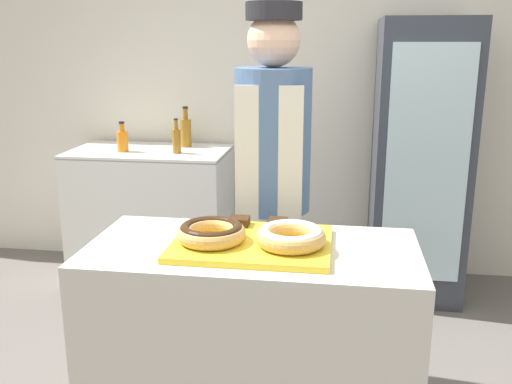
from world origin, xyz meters
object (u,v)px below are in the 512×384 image
at_px(serving_tray, 252,243).
at_px(donut_chocolate_glaze, 211,232).
at_px(brownie_back_left, 240,221).
at_px(beverage_fridge, 419,162).
at_px(bottle_orange, 123,140).
at_px(bottle_amber_b, 186,131).
at_px(brownie_back_right, 278,223).
at_px(bottle_amber, 177,140).
at_px(chest_freezer, 152,213).
at_px(baker_person, 272,189).
at_px(donut_light_glaze, 291,236).

height_order(serving_tray, donut_chocolate_glaze, donut_chocolate_glaze).
height_order(brownie_back_left, beverage_fridge, beverage_fridge).
relative_size(bottle_orange, bottle_amber_b, 0.72).
distance_m(donut_chocolate_glaze, beverage_fridge, 2.03).
relative_size(beverage_fridge, bottle_amber_b, 6.30).
xyz_separation_m(brownie_back_left, bottle_amber_b, (-0.69, 1.75, 0.07)).
bearing_deg(brownie_back_right, bottle_amber, 119.10).
bearing_deg(donut_chocolate_glaze, bottle_amber, 109.95).
bearing_deg(donut_chocolate_glaze, chest_freezer, 115.15).
xyz_separation_m(baker_person, bottle_orange, (-1.14, 1.06, 0.02)).
distance_m(donut_light_glaze, baker_person, 0.68).
xyz_separation_m(serving_tray, donut_light_glaze, (0.14, -0.03, 0.05)).
relative_size(brownie_back_left, bottle_amber_b, 0.27).
height_order(donut_chocolate_glaze, bottle_amber_b, bottle_amber_b).
bearing_deg(donut_chocolate_glaze, brownie_back_left, 71.14).
distance_m(donut_light_glaze, brownie_back_right, 0.21).
bearing_deg(serving_tray, donut_chocolate_glaze, -167.57).
bearing_deg(chest_freezer, bottle_amber_b, 35.46).
bearing_deg(baker_person, brownie_back_left, -99.02).
relative_size(donut_chocolate_glaze, brownie_back_right, 3.35).
bearing_deg(brownie_back_right, chest_freezer, 123.67).
bearing_deg(beverage_fridge, brownie_back_right, -114.98).
distance_m(beverage_fridge, bottle_amber_b, 1.60).
bearing_deg(baker_person, bottle_amber, 125.95).
xyz_separation_m(donut_chocolate_glaze, bottle_amber, (-0.62, 1.71, 0.03)).
relative_size(beverage_fridge, bottle_orange, 8.79).
bearing_deg(brownie_back_left, donut_chocolate_glaze, -108.86).
distance_m(donut_light_glaze, brownie_back_left, 0.30).
xyz_separation_m(baker_person, bottle_amber_b, (-0.76, 1.29, 0.05)).
bearing_deg(brownie_back_left, chest_freezer, 119.73).
height_order(baker_person, bottle_amber_b, baker_person).
bearing_deg(bottle_amber, donut_light_glaze, -62.01).
distance_m(serving_tray, brownie_back_left, 0.19).
xyz_separation_m(donut_chocolate_glaze, baker_person, (0.14, 0.66, -0.00)).
xyz_separation_m(serving_tray, brownie_back_left, (-0.08, 0.17, 0.03)).
relative_size(serving_tray, bottle_orange, 2.82).
bearing_deg(brownie_back_left, serving_tray, -65.75).
bearing_deg(bottle_amber, serving_tray, -65.50).
bearing_deg(donut_light_glaze, bottle_amber, 117.99).
relative_size(brownie_back_right, chest_freezer, 0.07).
bearing_deg(beverage_fridge, donut_light_glaze, -110.59).
bearing_deg(chest_freezer, bottle_amber, -20.97).
height_order(chest_freezer, bottle_orange, bottle_orange).
distance_m(serving_tray, baker_person, 0.63).
distance_m(bottle_orange, bottle_amber_b, 0.44).
distance_m(donut_light_glaze, beverage_fridge, 1.91).
bearing_deg(donut_light_glaze, brownie_back_right, 108.86).
height_order(brownie_back_right, baker_person, baker_person).
height_order(serving_tray, bottle_orange, bottle_orange).
distance_m(serving_tray, brownie_back_right, 0.19).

